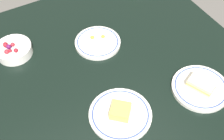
# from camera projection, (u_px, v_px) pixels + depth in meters

# --- Properties ---
(dining_table) EXTENTS (1.13, 1.16, 0.04)m
(dining_table) POSITION_uv_depth(u_px,v_px,m) (112.00, 76.00, 1.21)
(dining_table) COLOR black
(dining_table) RESTS_ON ground
(plate_sandwich) EXTENTS (0.21, 0.21, 0.05)m
(plate_sandwich) POSITION_uv_depth(u_px,v_px,m) (201.00, 87.00, 1.13)
(plate_sandwich) COLOR white
(plate_sandwich) RESTS_ON dining_table
(plate_eggs) EXTENTS (0.19, 0.19, 0.05)m
(plate_eggs) POSITION_uv_depth(u_px,v_px,m) (98.00, 42.00, 1.29)
(plate_eggs) COLOR white
(plate_eggs) RESTS_ON dining_table
(plate_cheese) EXTENTS (0.22, 0.22, 0.05)m
(plate_cheese) POSITION_uv_depth(u_px,v_px,m) (120.00, 114.00, 1.06)
(plate_cheese) COLOR white
(plate_cheese) RESTS_ON dining_table
(bowl_berries) EXTENTS (0.15, 0.15, 0.06)m
(bowl_berries) POSITION_uv_depth(u_px,v_px,m) (14.00, 49.00, 1.24)
(bowl_berries) COLOR white
(bowl_berries) RESTS_ON dining_table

